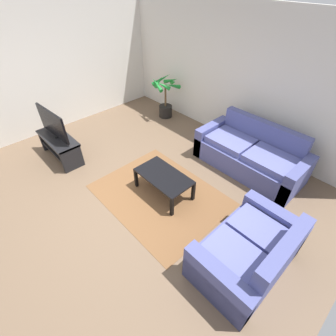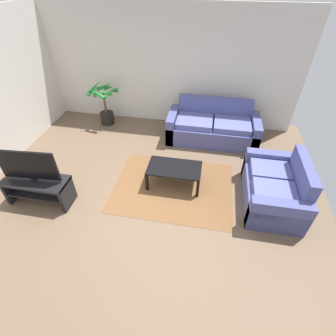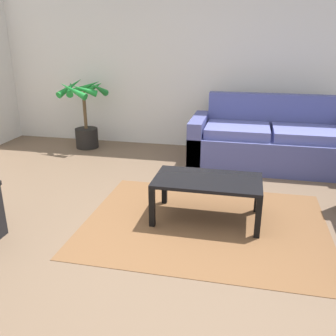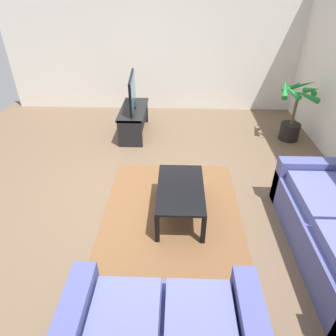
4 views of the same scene
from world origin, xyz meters
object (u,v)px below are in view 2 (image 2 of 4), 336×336
at_px(couch_loveseat, 274,189).
at_px(tv_stand, 38,187).
at_px(coffee_table, 174,170).
at_px(tv, 28,166).
at_px(potted_palm, 105,105).
at_px(couch_main, 213,128).

bearing_deg(couch_loveseat, tv_stand, -169.82).
relative_size(tv_stand, coffee_table, 1.12).
relative_size(tv, potted_palm, 0.92).
relative_size(couch_main, potted_palm, 1.96).
bearing_deg(couch_loveseat, coffee_table, 175.63).
relative_size(couch_loveseat, tv, 1.47).
xyz_separation_m(couch_main, couch_loveseat, (1.13, -1.82, -0.00)).
xyz_separation_m(couch_main, potted_palm, (-2.71, 0.27, 0.20)).
distance_m(couch_main, tv, 3.84).
bearing_deg(tv_stand, couch_main, 41.75).
xyz_separation_m(coffee_table, potted_palm, (-2.09, 1.96, 0.15)).
bearing_deg(tv, couch_main, 41.71).
height_order(couch_main, coffee_table, couch_main).
height_order(couch_loveseat, tv, tv).
distance_m(tv_stand, coffee_table, 2.38).
relative_size(tv_stand, potted_palm, 1.05).
bearing_deg(tv_stand, coffee_table, 20.91).
distance_m(tv, potted_palm, 2.82).
bearing_deg(coffee_table, couch_main, 69.78).
bearing_deg(coffee_table, couch_loveseat, -4.37).
height_order(couch_loveseat, coffee_table, couch_loveseat).
xyz_separation_m(tv, coffee_table, (2.22, 0.85, -0.45)).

